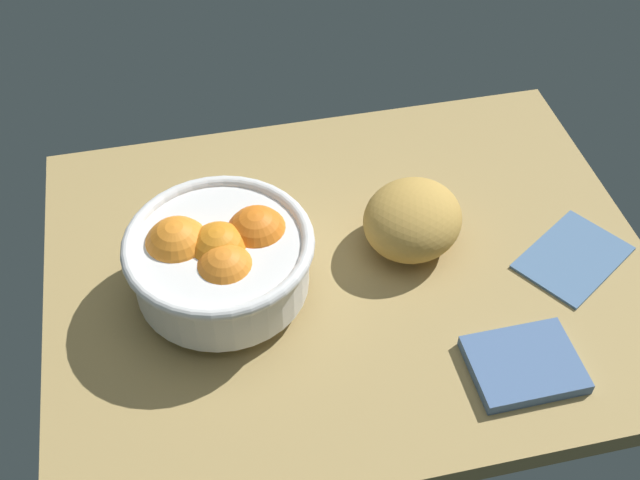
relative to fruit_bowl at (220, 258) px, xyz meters
The scene contains 5 objects.
ground_plane 18.27cm from the fruit_bowl, ahead, with size 77.29×60.55×3.00cm, color #A68A51.
fruit_bowl is the anchor object (origin of this frame).
bread_loaf 25.36cm from the fruit_bowl, ahead, with size 13.61×12.41×8.62cm, color #C09343.
napkin_folded 45.53cm from the fruit_bowl, ahead, with size 14.21×9.95×0.82cm, color #50719A.
napkin_spare 37.53cm from the fruit_bowl, 30.29° to the right, with size 12.43×9.89×1.55cm, color #4E6B9A.
Camera 1 is at (-18.32, -64.94, 76.78)cm, focal length 44.50 mm.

